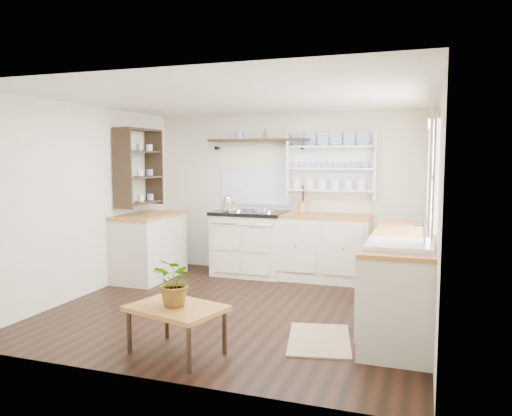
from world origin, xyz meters
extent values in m
cube|color=black|center=(0.00, 0.00, 0.00)|extent=(4.00, 3.80, 0.01)
cube|color=silver|center=(0.00, 1.90, 1.15)|extent=(4.00, 0.02, 2.30)
cube|color=silver|center=(2.00, 0.00, 1.15)|extent=(0.02, 3.80, 2.30)
cube|color=silver|center=(-2.00, 0.00, 1.15)|extent=(0.02, 3.80, 2.30)
cube|color=white|center=(0.00, 0.00, 2.30)|extent=(4.00, 3.80, 0.01)
cube|color=white|center=(1.96, 0.15, 1.50)|extent=(0.04, 1.40, 1.00)
cube|color=white|center=(1.94, 0.15, 1.50)|extent=(0.02, 1.50, 1.10)
cube|color=beige|center=(1.92, 0.15, 2.08)|extent=(0.04, 1.55, 0.18)
cube|color=beige|center=(-0.47, 1.57, 0.43)|extent=(0.98, 0.64, 0.86)
cube|color=black|center=(-0.47, 1.57, 0.89)|extent=(1.02, 0.68, 0.05)
cylinder|color=silver|center=(-0.69, 1.57, 0.93)|extent=(0.33, 0.33, 0.03)
cylinder|color=silver|center=(-0.24, 1.57, 0.93)|extent=(0.33, 0.33, 0.03)
cylinder|color=silver|center=(-0.47, 1.21, 0.76)|extent=(0.88, 0.02, 0.02)
cube|color=beige|center=(0.60, 1.60, 0.44)|extent=(1.25, 0.60, 0.88)
cube|color=brown|center=(0.60, 1.60, 0.88)|extent=(1.27, 0.63, 0.04)
cube|color=beige|center=(1.70, 0.10, 0.44)|extent=(0.60, 2.40, 0.88)
cube|color=brown|center=(1.70, 0.10, 0.88)|extent=(0.62, 2.43, 0.04)
cube|color=white|center=(1.70, -0.65, 0.80)|extent=(0.55, 0.60, 0.28)
cylinder|color=silver|center=(1.90, -0.65, 1.00)|extent=(0.02, 0.02, 0.22)
cube|color=beige|center=(-1.70, 0.90, 0.44)|extent=(0.60, 1.10, 0.88)
cube|color=brown|center=(-1.70, 0.90, 0.88)|extent=(0.62, 1.13, 0.04)
cube|color=white|center=(0.65, 1.88, 1.55)|extent=(1.20, 0.03, 0.90)
cube|color=white|center=(0.65, 1.79, 1.55)|extent=(1.20, 0.22, 0.02)
cylinder|color=navy|center=(0.65, 1.80, 1.82)|extent=(0.20, 0.02, 0.20)
cube|color=black|center=(-0.40, 1.77, 1.92)|extent=(1.50, 0.24, 0.04)
cone|color=black|center=(-1.05, 1.84, 1.81)|extent=(0.06, 0.20, 0.06)
cone|color=black|center=(0.25, 1.84, 1.81)|extent=(0.06, 0.20, 0.06)
cube|color=black|center=(-1.84, 0.90, 1.55)|extent=(0.28, 0.80, 1.05)
cylinder|color=#A77B3D|center=(0.27, 1.68, 0.99)|extent=(0.13, 0.13, 0.15)
cube|color=brown|center=(-0.06, -1.40, 0.40)|extent=(0.89, 0.73, 0.04)
cylinder|color=black|center=(-0.45, -1.53, 0.19)|extent=(0.04, 0.04, 0.38)
cylinder|color=black|center=(-0.33, -1.09, 0.19)|extent=(0.04, 0.04, 0.38)
cylinder|color=black|center=(0.20, -1.71, 0.19)|extent=(0.04, 0.04, 0.38)
cylinder|color=black|center=(0.32, -1.27, 0.19)|extent=(0.04, 0.04, 0.38)
imported|color=#3F7233|center=(-0.06, -1.40, 0.63)|extent=(0.46, 0.43, 0.41)
cube|color=brown|center=(1.02, -0.70, 0.01)|extent=(0.70, 0.94, 0.02)
camera|label=1|loc=(1.90, -5.06, 1.66)|focal=35.00mm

